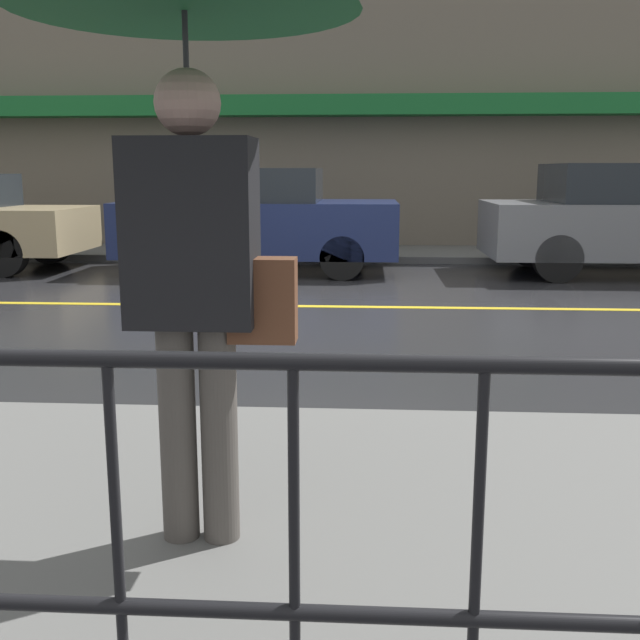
% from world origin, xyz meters
% --- Properties ---
extents(ground_plane, '(80.00, 80.00, 0.00)m').
position_xyz_m(ground_plane, '(0.00, 0.00, 0.00)').
color(ground_plane, '#262628').
extents(sidewalk_near, '(28.00, 3.00, 0.11)m').
position_xyz_m(sidewalk_near, '(0.00, -5.42, 0.05)').
color(sidewalk_near, '#60605E').
rests_on(sidewalk_near, ground_plane).
extents(sidewalk_far, '(28.00, 1.96, 0.11)m').
position_xyz_m(sidewalk_far, '(0.00, 4.90, 0.05)').
color(sidewalk_far, '#60605E').
rests_on(sidewalk_far, ground_plane).
extents(lane_marking, '(25.20, 0.12, 0.01)m').
position_xyz_m(lane_marking, '(0.00, 0.00, 0.00)').
color(lane_marking, gold).
rests_on(lane_marking, ground_plane).
extents(building_storefront, '(28.00, 0.85, 5.43)m').
position_xyz_m(building_storefront, '(0.00, 6.00, 2.71)').
color(building_storefront, '#706656').
rests_on(building_storefront, ground_plane).
extents(railing_foreground, '(12.00, 0.04, 1.01)m').
position_xyz_m(railing_foreground, '(0.00, -6.67, 0.75)').
color(railing_foreground, black).
rests_on(railing_foreground, sidewalk_near).
extents(pedestrian, '(1.18, 1.18, 2.15)m').
position_xyz_m(pedestrian, '(-0.28, -5.50, 1.86)').
color(pedestrian, '#4C4742').
rests_on(pedestrian, sidewalk_near).
extents(car_navy, '(4.01, 1.76, 1.51)m').
position_xyz_m(car_navy, '(-1.27, 2.84, 0.77)').
color(car_navy, '#19234C').
rests_on(car_navy, ground_plane).
extents(car_grey, '(4.33, 1.86, 1.57)m').
position_xyz_m(car_grey, '(4.18, 2.84, 0.80)').
color(car_grey, slate).
rests_on(car_grey, ground_plane).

